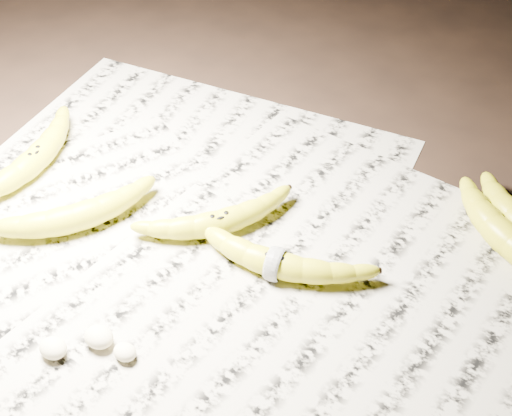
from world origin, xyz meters
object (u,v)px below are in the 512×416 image
Objects in this scene: banana_left_b at (74,216)px; banana_taped at (275,262)px; banana_left_a at (34,158)px; banana_center at (219,220)px.

banana_left_b reaches higher than banana_taped.
banana_left_a is at bearing 99.72° from banana_left_b.
banana_left_a is 1.13× the size of banana_center.
banana_left_b is 0.95× the size of banana_taped.
banana_taped is (0.25, 0.08, -0.00)m from banana_left_b.
banana_left_a is 0.14m from banana_left_b.
banana_left_a is at bearing 170.55° from banana_taped.
banana_left_b is at bearing -122.81° from banana_left_a.
banana_left_a is 1.07× the size of banana_left_b.
banana_taped is at bearing -40.69° from banana_left_b.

